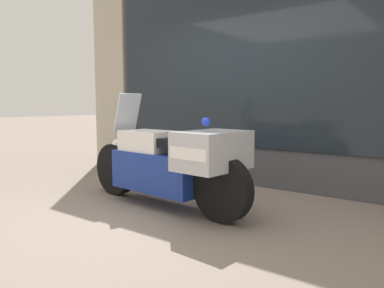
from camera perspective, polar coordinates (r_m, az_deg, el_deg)
name	(u,v)px	position (r m, az deg, el deg)	size (l,w,h in m)	color
ground_plane	(152,212)	(4.11, -6.12, -10.22)	(60.00, 60.00, 0.00)	gray
shop_building	(225,48)	(5.82, 4.98, 14.32)	(6.29, 0.55, 3.96)	#424247
window_display	(266,150)	(5.48, 11.16, -0.89)	(5.05, 0.30, 2.12)	slate
paramedic_motorcycle	(172,162)	(4.09, -3.00, -2.77)	(2.36, 0.77, 1.28)	black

